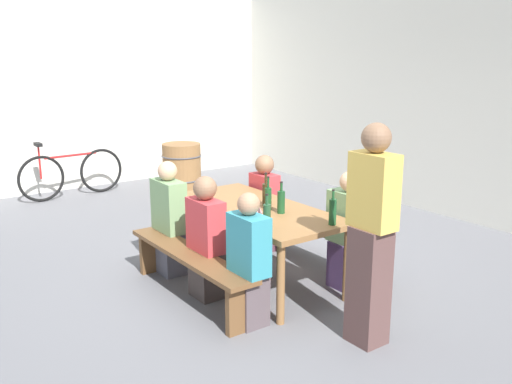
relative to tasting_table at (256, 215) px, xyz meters
name	(u,v)px	position (x,y,z in m)	size (l,w,h in m)	color
ground_plane	(256,280)	(0.00, 0.00, -0.67)	(24.00, 24.00, 0.00)	slate
back_wall	(478,100)	(0.00, 3.53, 0.93)	(14.00, 0.20, 3.20)	silver
side_wall	(75,90)	(-4.97, 0.00, 0.93)	(0.20, 7.47, 3.20)	silver
tasting_table	(256,215)	(0.00, 0.00, 0.00)	(1.89, 0.88, 0.75)	olive
bench_near	(190,263)	(0.00, -0.74, -0.32)	(1.79, 0.30, 0.45)	brown
bench_far	(313,232)	(0.00, 0.74, -0.32)	(1.79, 0.30, 0.45)	brown
wine_bottle_0	(333,211)	(0.84, 0.20, 0.20)	(0.07, 0.07, 0.31)	#194723
wine_bottle_1	(268,198)	(0.14, 0.04, 0.19)	(0.06, 0.06, 0.32)	#194723
wine_bottle_2	(265,194)	(0.00, 0.12, 0.19)	(0.07, 0.07, 0.32)	#332814
wine_bottle_3	(281,201)	(0.30, 0.07, 0.19)	(0.07, 0.07, 0.30)	#194723
wine_bottle_4	(267,215)	(0.57, -0.30, 0.19)	(0.07, 0.07, 0.29)	#234C2D
wine_glass_0	(197,187)	(-0.57, -0.31, 0.21)	(0.07, 0.07, 0.18)	silver
wine_glass_1	(258,209)	(0.41, -0.27, 0.19)	(0.08, 0.08, 0.16)	silver
seated_guest_near_0	(169,222)	(-0.67, -0.59, -0.13)	(0.41, 0.24, 1.16)	#565662
seated_guest_near_1	(206,240)	(0.05, -0.59, -0.13)	(0.39, 0.24, 1.14)	#423734
seated_guest_near_2	(249,264)	(0.71, -0.59, -0.14)	(0.36, 0.24, 1.13)	#55494D
seated_guest_far_0	(264,205)	(-0.65, 0.59, -0.14)	(0.33, 0.24, 1.10)	#56323E
seated_guest_far_1	(348,234)	(0.66, 0.59, -0.13)	(0.41, 0.24, 1.14)	#4E3765
standing_host	(371,238)	(1.49, -0.02, 0.18)	(0.35, 0.24, 1.72)	brown
wine_barrel	(182,167)	(-3.72, 1.22, -0.29)	(0.65, 0.65, 0.77)	olive
parked_bicycle_0	(71,174)	(-4.35, -0.37, -0.30)	(0.20, 1.66, 0.90)	black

